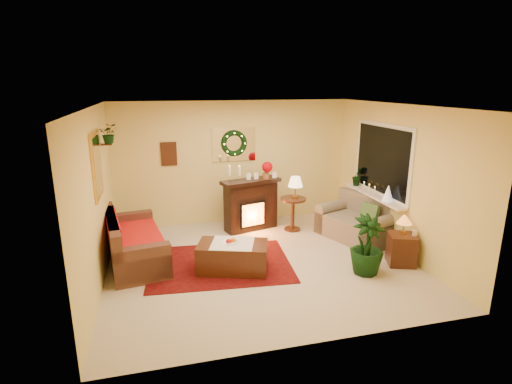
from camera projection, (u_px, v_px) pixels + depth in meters
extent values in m
plane|color=beige|center=(261.00, 263.00, 6.75)|extent=(5.00, 5.00, 0.00)
plane|color=white|center=(262.00, 106.00, 6.07)|extent=(5.00, 5.00, 0.00)
plane|color=#EFD88C|center=(234.00, 163.00, 8.51)|extent=(5.00, 5.00, 0.00)
plane|color=#EFD88C|center=(316.00, 240.00, 4.30)|extent=(5.00, 5.00, 0.00)
plane|color=#EFD88C|center=(96.00, 199.00, 5.81)|extent=(4.50, 4.50, 0.00)
plane|color=#EFD88C|center=(399.00, 180.00, 7.00)|extent=(4.50, 4.50, 0.00)
cube|color=#4A0812|center=(220.00, 264.00, 6.69)|extent=(2.47, 1.94, 0.01)
cube|color=#4D261C|center=(135.00, 237.00, 6.73)|extent=(1.13, 2.04, 0.83)
cube|color=red|center=(134.00, 233.00, 6.85)|extent=(0.84, 1.36, 0.02)
cube|color=black|center=(251.00, 204.00, 8.18)|extent=(1.13, 0.62, 0.99)
sphere|color=#AB0009|center=(267.00, 167.00, 8.06)|extent=(0.21, 0.21, 0.21)
cylinder|color=silver|center=(230.00, 171.00, 7.91)|extent=(0.06, 0.06, 0.19)
cylinder|color=silver|center=(239.00, 171.00, 7.89)|extent=(0.06, 0.06, 0.18)
cube|color=white|center=(234.00, 144.00, 8.39)|extent=(0.92, 0.02, 0.72)
torus|color=#194719|center=(234.00, 143.00, 8.34)|extent=(0.55, 0.11, 0.55)
cube|color=#381E11|center=(169.00, 154.00, 8.10)|extent=(0.32, 0.03, 0.48)
cube|color=gold|center=(97.00, 165.00, 5.98)|extent=(0.03, 0.84, 1.00)
imported|color=#194719|center=(110.00, 143.00, 6.65)|extent=(0.33, 0.28, 0.36)
cube|color=gray|center=(356.00, 218.00, 7.70)|extent=(1.28, 1.64, 0.84)
cube|color=white|center=(382.00, 160.00, 7.45)|extent=(0.03, 1.86, 1.36)
cube|color=black|center=(381.00, 160.00, 7.44)|extent=(0.02, 1.70, 1.22)
cube|color=white|center=(374.00, 195.00, 7.60)|extent=(0.22, 1.86, 0.04)
cone|color=white|center=(388.00, 193.00, 7.13)|extent=(0.19, 0.19, 0.29)
imported|color=#235F28|center=(358.00, 176.00, 8.21)|extent=(0.28, 0.23, 0.52)
cylinder|color=#4D321C|center=(293.00, 215.00, 8.19)|extent=(0.69, 0.69, 0.68)
cone|color=#FDD8A3|center=(295.00, 189.00, 8.03)|extent=(0.30, 0.30, 0.46)
cube|color=#351F14|center=(402.00, 249.00, 6.64)|extent=(0.54, 0.54, 0.52)
cone|color=orange|center=(404.00, 221.00, 6.54)|extent=(0.25, 0.25, 0.37)
cube|color=#532117|center=(233.00, 258.00, 6.42)|extent=(1.24, 0.93, 0.46)
cylinder|color=white|center=(231.00, 244.00, 6.39)|extent=(0.27, 0.27, 0.06)
imported|color=#184716|center=(367.00, 247.00, 6.27)|extent=(1.85, 1.85, 2.83)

